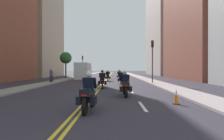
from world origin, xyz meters
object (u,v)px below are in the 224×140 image
at_px(motorcycle_0, 88,95).
at_px(parked_truck, 84,72).
at_px(motorcycle_2, 102,81).
at_px(motorcycle_5, 119,75).
at_px(pedestrian_1, 51,75).
at_px(pedestrian_0, 52,76).
at_px(traffic_light_near, 152,54).
at_px(traffic_light_far, 83,62).
at_px(motorcycle_4, 108,76).
at_px(motorcycle_3, 121,78).
at_px(motorcycle_1, 125,86).
at_px(street_tree_0, 66,58).
at_px(traffic_cone_0, 176,96).

bearing_deg(motorcycle_0, parked_truck, 103.16).
bearing_deg(motorcycle_2, motorcycle_5, 79.97).
bearing_deg(pedestrian_1, pedestrian_0, 16.29).
xyz_separation_m(traffic_light_near, traffic_light_far, (-11.81, 20.66, -0.24)).
distance_m(motorcycle_2, motorcycle_4, 10.31).
relative_size(motorcycle_3, motorcycle_5, 1.02).
distance_m(motorcycle_3, motorcycle_5, 10.31).
relative_size(motorcycle_3, traffic_light_far, 0.45).
xyz_separation_m(motorcycle_4, motorcycle_5, (1.74, 4.80, -0.00)).
relative_size(motorcycle_1, motorcycle_3, 1.05).
bearing_deg(pedestrian_1, traffic_light_far, 0.28).
relative_size(pedestrian_0, parked_truck, 0.25).
distance_m(traffic_light_far, street_tree_0, 10.52).
bearing_deg(motorcycle_2, traffic_light_near, 41.51).
xyz_separation_m(motorcycle_1, traffic_light_far, (-8.03, 31.22, 2.63)).
bearing_deg(motorcycle_4, motorcycle_2, -93.38).
bearing_deg(traffic_light_far, motorcycle_1, -75.57).
bearing_deg(motorcycle_5, traffic_light_near, -68.02).
distance_m(traffic_cone_0, traffic_light_far, 35.67).
distance_m(motorcycle_0, traffic_cone_0, 4.44).
distance_m(motorcycle_0, pedestrian_0, 19.02).
bearing_deg(pedestrian_1, traffic_cone_0, -140.47).
bearing_deg(motorcycle_3, pedestrian_1, 170.88).
distance_m(motorcycle_0, traffic_light_near, 16.27).
distance_m(traffic_light_near, pedestrian_0, 13.31).
xyz_separation_m(motorcycle_5, traffic_light_far, (-8.06, 11.05, 2.62)).
height_order(pedestrian_1, parked_truck, parked_truck).
xyz_separation_m(motorcycle_1, pedestrian_1, (-8.55, 11.31, 0.28)).
bearing_deg(pedestrian_1, motorcycle_4, -57.57).
height_order(traffic_cone_0, traffic_light_near, traffic_light_near).
height_order(traffic_cone_0, pedestrian_0, pedestrian_0).
bearing_deg(motorcycle_3, motorcycle_0, -96.59).
xyz_separation_m(motorcycle_2, pedestrian_1, (-6.74, 6.25, 0.26)).
xyz_separation_m(motorcycle_2, traffic_light_near, (5.58, 5.51, 2.84)).
relative_size(motorcycle_5, street_tree_0, 0.45).
height_order(motorcycle_4, pedestrian_1, pedestrian_1).
bearing_deg(street_tree_0, traffic_light_near, -38.26).
height_order(motorcycle_2, pedestrian_0, motorcycle_2).
relative_size(motorcycle_0, traffic_light_near, 0.44).
bearing_deg(motorcycle_1, motorcycle_2, 108.18).
relative_size(motorcycle_4, traffic_cone_0, 2.82).
relative_size(traffic_light_near, pedestrian_1, 2.84).
height_order(motorcycle_3, motorcycle_4, motorcycle_4).
relative_size(pedestrian_0, pedestrian_1, 0.90).
bearing_deg(motorcycle_3, motorcycle_4, 108.04).
distance_m(motorcycle_1, traffic_light_near, 11.57).
xyz_separation_m(motorcycle_1, traffic_cone_0, (2.36, -2.78, -0.27)).
bearing_deg(traffic_light_near, motorcycle_1, -109.67).
height_order(motorcycle_0, parked_truck, parked_truck).
xyz_separation_m(traffic_light_near, pedestrian_0, (-12.79, 2.54, -2.68)).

